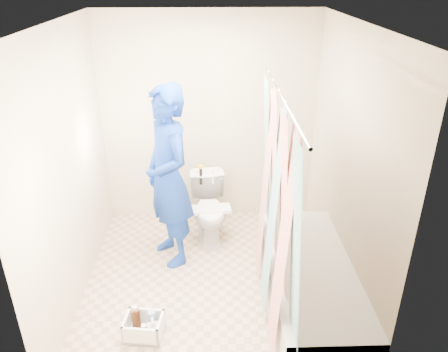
{
  "coord_description": "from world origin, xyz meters",
  "views": [
    {
      "loc": [
        0.02,
        -3.39,
        2.79
      ],
      "look_at": [
        0.14,
        0.32,
        0.99
      ],
      "focal_mm": 35.0,
      "sensor_mm": 36.0,
      "label": 1
    }
  ],
  "objects_px": {
    "toilet": "(210,209)",
    "cleaning_caddy": "(145,328)",
    "bathtub": "(309,286)",
    "plumber": "(168,178)"
  },
  "relations": [
    {
      "from": "toilet",
      "to": "cleaning_caddy",
      "type": "bearing_deg",
      "value": -116.03
    },
    {
      "from": "bathtub",
      "to": "plumber",
      "type": "xyz_separation_m",
      "value": [
        -1.25,
        0.85,
        0.65
      ]
    },
    {
      "from": "toilet",
      "to": "plumber",
      "type": "xyz_separation_m",
      "value": [
        -0.4,
        -0.37,
        0.57
      ]
    },
    {
      "from": "plumber",
      "to": "toilet",
      "type": "bearing_deg",
      "value": 104.96
    },
    {
      "from": "bathtub",
      "to": "plumber",
      "type": "distance_m",
      "value": 1.65
    },
    {
      "from": "plumber",
      "to": "cleaning_caddy",
      "type": "distance_m",
      "value": 1.39
    },
    {
      "from": "bathtub",
      "to": "cleaning_caddy",
      "type": "relative_size",
      "value": 5.21
    },
    {
      "from": "cleaning_caddy",
      "to": "plumber",
      "type": "bearing_deg",
      "value": 89.8
    },
    {
      "from": "bathtub",
      "to": "toilet",
      "type": "height_order",
      "value": "toilet"
    },
    {
      "from": "plumber",
      "to": "cleaning_caddy",
      "type": "xyz_separation_m",
      "value": [
        -0.15,
        -1.1,
        -0.84
      ]
    }
  ]
}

